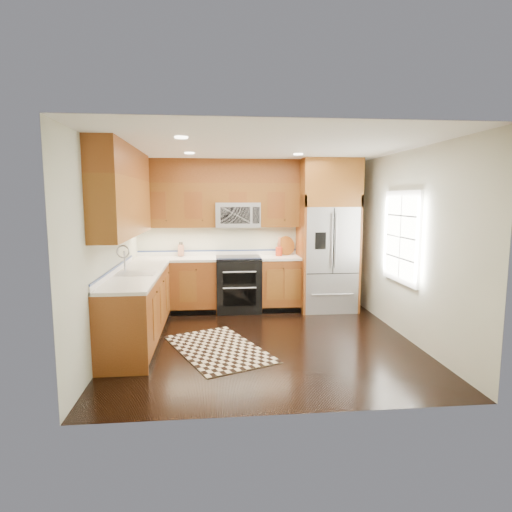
{
  "coord_description": "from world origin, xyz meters",
  "views": [
    {
      "loc": [
        -0.66,
        -5.59,
        1.94
      ],
      "look_at": [
        -0.05,
        0.6,
        1.1
      ],
      "focal_mm": 30.0,
      "sensor_mm": 36.0,
      "label": 1
    }
  ],
  "objects": [
    {
      "name": "knife_block",
      "position": [
        -1.24,
        1.91,
        1.04
      ],
      "size": [
        0.1,
        0.13,
        0.25
      ],
      "color": "#A66C50",
      "rests_on": "countertop"
    },
    {
      "name": "wall_right",
      "position": [
        2.0,
        0.0,
        1.3
      ],
      "size": [
        0.02,
        4.0,
        2.6
      ],
      "primitive_type": "cube",
      "color": "beige",
      "rests_on": "ground"
    },
    {
      "name": "wall_left",
      "position": [
        -2.0,
        0.0,
        1.3
      ],
      "size": [
        0.02,
        4.0,
        2.6
      ],
      "primitive_type": "cube",
      "color": "beige",
      "rests_on": "ground"
    },
    {
      "name": "upper_cabinets",
      "position": [
        -1.15,
        1.09,
        2.02
      ],
      "size": [
        2.85,
        3.0,
        1.15
      ],
      "color": "brown",
      "rests_on": "ground"
    },
    {
      "name": "countertop",
      "position": [
        -1.09,
        1.01,
        0.92
      ],
      "size": [
        2.86,
        3.01,
        0.04
      ],
      "color": "white",
      "rests_on": "base_cabinets"
    },
    {
      "name": "range",
      "position": [
        -0.25,
        1.67,
        0.47
      ],
      "size": [
        0.76,
        0.67,
        0.95
      ],
      "color": "black",
      "rests_on": "ground"
    },
    {
      "name": "microwave",
      "position": [
        -0.25,
        1.8,
        1.66
      ],
      "size": [
        0.76,
        0.4,
        0.42
      ],
      "color": "#B2B2B7",
      "rests_on": "ground"
    },
    {
      "name": "rug",
      "position": [
        -0.63,
        -0.23,
        0.01
      ],
      "size": [
        1.52,
        1.86,
        0.01
      ],
      "primitive_type": "cube",
      "rotation": [
        0.0,
        0.0,
        0.4
      ],
      "color": "black",
      "rests_on": "ground"
    },
    {
      "name": "refrigerator",
      "position": [
        1.3,
        1.63,
        1.3
      ],
      "size": [
        0.98,
        0.75,
        2.6
      ],
      "color": "#B2B2B7",
      "rests_on": "ground"
    },
    {
      "name": "cutting_board",
      "position": [
        0.61,
        1.87,
        0.95
      ],
      "size": [
        0.44,
        0.44,
        0.02
      ],
      "primitive_type": "cylinder",
      "rotation": [
        0.0,
        0.0,
        0.36
      ],
      "color": "brown",
      "rests_on": "countertop"
    },
    {
      "name": "window",
      "position": [
        1.98,
        0.2,
        1.4
      ],
      "size": [
        0.04,
        1.1,
        1.3
      ],
      "color": "white",
      "rests_on": "ground"
    },
    {
      "name": "wall_back",
      "position": [
        0.0,
        2.0,
        1.3
      ],
      "size": [
        4.0,
        0.02,
        2.6
      ],
      "primitive_type": "cube",
      "color": "beige",
      "rests_on": "ground"
    },
    {
      "name": "utensil_crock",
      "position": [
        0.47,
        1.77,
        1.06
      ],
      "size": [
        0.15,
        0.15,
        0.33
      ],
      "color": "#B53016",
      "rests_on": "countertop"
    },
    {
      "name": "base_cabinets",
      "position": [
        -1.23,
        0.9,
        0.45
      ],
      "size": [
        2.85,
        3.0,
        0.9
      ],
      "color": "brown",
      "rests_on": "ground"
    },
    {
      "name": "sink_faucet",
      "position": [
        -1.73,
        0.23,
        0.99
      ],
      "size": [
        0.54,
        0.44,
        0.37
      ],
      "color": "#B2B2B7",
      "rests_on": "countertop"
    },
    {
      "name": "ground",
      "position": [
        0.0,
        0.0,
        0.0
      ],
      "size": [
        4.0,
        4.0,
        0.0
      ],
      "primitive_type": "plane",
      "color": "black",
      "rests_on": "ground"
    }
  ]
}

